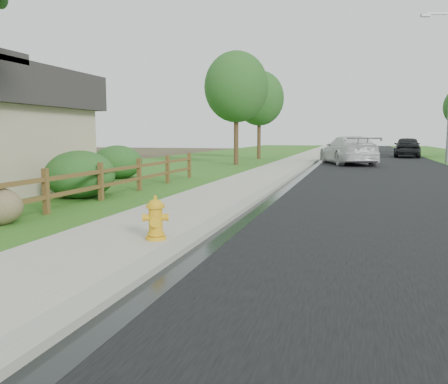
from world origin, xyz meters
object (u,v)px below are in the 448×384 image
(ranch_fence, at_px, (76,184))
(white_suv, at_px, (348,150))
(fire_hydrant, at_px, (156,219))
(streetlight, at_px, (448,78))
(dark_car_mid, at_px, (407,147))

(ranch_fence, relative_size, white_suv, 2.81)
(ranch_fence, height_order, white_suv, white_suv)
(fire_hydrant, xyz_separation_m, white_suv, (2.76, 23.49, 0.45))
(white_suv, xyz_separation_m, streetlight, (5.86, 1.92, 4.44))
(ranch_fence, distance_m, streetlight, 25.82)
(fire_hydrant, height_order, white_suv, white_suv)
(dark_car_mid, bearing_deg, fire_hydrant, 81.47)
(fire_hydrant, xyz_separation_m, dark_car_mid, (7.30, 34.48, 0.42))
(ranch_fence, bearing_deg, streetlight, 61.46)
(dark_car_mid, bearing_deg, white_suv, 70.98)
(ranch_fence, xyz_separation_m, fire_hydrant, (3.50, -3.11, -0.18))
(fire_hydrant, distance_m, dark_car_mid, 35.25)
(ranch_fence, bearing_deg, dark_car_mid, 71.00)
(fire_hydrant, bearing_deg, streetlight, 71.25)
(streetlight, bearing_deg, white_suv, -161.84)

